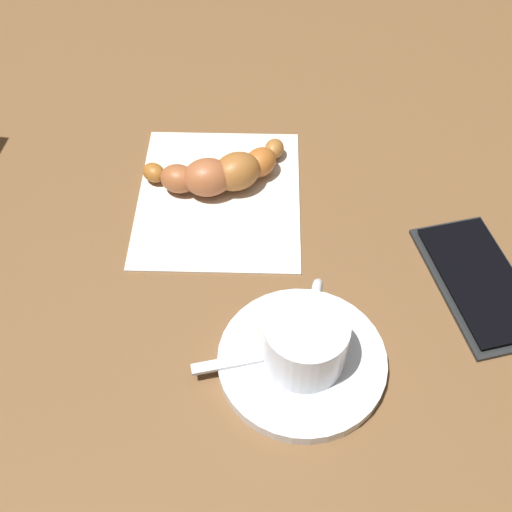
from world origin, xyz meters
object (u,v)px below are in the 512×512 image
at_px(teaspoon, 291,350).
at_px(sugar_packet, 297,329).
at_px(cell_phone, 479,281).
at_px(napkin, 219,196).
at_px(croissant, 221,172).
at_px(espresso_cup, 306,340).
at_px(saucer, 302,361).

xyz_separation_m(teaspoon, sugar_packet, (-0.02, 0.01, 0.00)).
distance_m(sugar_packet, cell_phone, 0.18).
relative_size(napkin, croissant, 1.26).
relative_size(espresso_cup, cell_phone, 0.57).
distance_m(teaspoon, cell_phone, 0.19).
height_order(sugar_packet, croissant, croissant).
xyz_separation_m(saucer, espresso_cup, (-0.00, 0.00, 0.03)).
xyz_separation_m(teaspoon, croissant, (-0.20, -0.06, 0.01)).
bearing_deg(sugar_packet, napkin, -80.18).
relative_size(espresso_cup, sugar_packet, 1.45).
distance_m(saucer, espresso_cup, 0.03).
height_order(napkin, cell_phone, cell_phone).
distance_m(espresso_cup, teaspoon, 0.02).
height_order(espresso_cup, teaspoon, espresso_cup).
bearing_deg(cell_phone, espresso_cup, -66.27).
height_order(saucer, teaspoon, teaspoon).
height_order(espresso_cup, napkin, espresso_cup).
relative_size(teaspoon, napkin, 0.63).
height_order(saucer, croissant, croissant).
relative_size(teaspoon, cell_phone, 0.78).
height_order(teaspoon, napkin, teaspoon).
bearing_deg(napkin, croissant, 169.31).
bearing_deg(croissant, espresso_cup, 17.47).
relative_size(sugar_packet, napkin, 0.32).
height_order(napkin, croissant, croissant).
distance_m(espresso_cup, croissant, 0.22).
bearing_deg(saucer, sugar_packet, -174.69).
relative_size(croissant, cell_phone, 0.98).
bearing_deg(cell_phone, napkin, -117.21).
bearing_deg(sugar_packet, cell_phone, -174.89).
bearing_deg(saucer, teaspoon, -121.58).
height_order(croissant, cell_phone, croissant).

